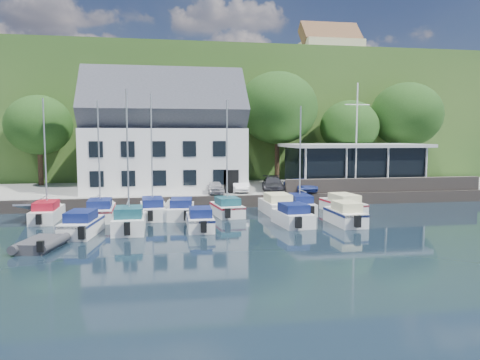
{
  "coord_description": "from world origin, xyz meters",
  "views": [
    {
      "loc": [
        -7.58,
        -26.54,
        5.91
      ],
      "look_at": [
        -1.35,
        9.0,
        2.47
      ],
      "focal_mm": 35.0,
      "sensor_mm": 36.0,
      "label": 1
    }
  ],
  "objects": [
    {
      "name": "dinghy_1",
      "position": [
        -13.68,
        -1.19,
        0.37
      ],
      "size": [
        2.59,
        3.55,
        0.75
      ],
      "primitive_type": null,
      "rotation": [
        0.0,
        0.0,
        -0.22
      ],
      "color": "#343439",
      "rests_on": "ground"
    },
    {
      "name": "hillside",
      "position": [
        0.0,
        62.0,
        8.0
      ],
      "size": [
        160.0,
        75.0,
        16.0
      ],
      "primitive_type": "cube",
      "color": "#274F1D",
      "rests_on": "ground"
    },
    {
      "name": "car_white",
      "position": [
        -0.52,
        13.59,
        1.65
      ],
      "size": [
        1.84,
        4.1,
        1.3
      ],
      "primitive_type": "imported",
      "rotation": [
        0.0,
        0.0,
        -0.12
      ],
      "color": "white",
      "rests_on": "quay"
    },
    {
      "name": "quay_face",
      "position": [
        0.0,
        11.0,
        0.5
      ],
      "size": [
        60.0,
        0.3,
        1.0
      ],
      "primitive_type": "cube",
      "color": "#5C5149",
      "rests_on": "ground"
    },
    {
      "name": "tree_5",
      "position": [
        19.51,
        21.55,
        6.36
      ],
      "size": [
        7.85,
        7.85,
        10.73
      ],
      "primitive_type": null,
      "color": "#17330F",
      "rests_on": "quay"
    },
    {
      "name": "harbor_building",
      "position": [
        -7.0,
        16.5,
        5.35
      ],
      "size": [
        14.4,
        8.2,
        8.7
      ],
      "primitive_type": null,
      "color": "white",
      "rests_on": "quay"
    },
    {
      "name": "boat_r1_1",
      "position": [
        -11.66,
        7.32,
        4.47
      ],
      "size": [
        2.15,
        6.26,
        8.94
      ],
      "primitive_type": null,
      "rotation": [
        0.0,
        0.0,
        0.03
      ],
      "color": "white",
      "rests_on": "ground"
    },
    {
      "name": "car_dgrey",
      "position": [
        2.32,
        13.19,
        1.64
      ],
      "size": [
        2.54,
        4.67,
        1.29
      ],
      "primitive_type": "imported",
      "rotation": [
        0.0,
        0.0,
        -0.17
      ],
      "color": "#313136",
      "rests_on": "quay"
    },
    {
      "name": "field_patch",
      "position": [
        8.0,
        70.0,
        16.15
      ],
      "size": [
        50.0,
        30.0,
        0.3
      ],
      "primitive_type": "cube",
      "color": "#566733",
      "rests_on": "hillside"
    },
    {
      "name": "boat_r2_2",
      "position": [
        -5.04,
        2.58,
        0.7
      ],
      "size": [
        1.86,
        5.04,
        1.41
      ],
      "primitive_type": null,
      "rotation": [
        0.0,
        0.0,
        -0.02
      ],
      "color": "white",
      "rests_on": "ground"
    },
    {
      "name": "seawall",
      "position": [
        12.0,
        11.4,
        1.6
      ],
      "size": [
        18.0,
        0.5,
        1.2
      ],
      "primitive_type": "cube",
      "color": "#5C5149",
      "rests_on": "quay"
    },
    {
      "name": "car_silver",
      "position": [
        -2.9,
        12.64,
        1.57
      ],
      "size": [
        1.38,
        3.36,
        1.14
      ],
      "primitive_type": "imported",
      "rotation": [
        0.0,
        0.0,
        0.01
      ],
      "color": "silver",
      "rests_on": "quay"
    },
    {
      "name": "boat_r2_3",
      "position": [
        1.1,
        2.85,
        0.74
      ],
      "size": [
        2.49,
        5.25,
        1.48
      ],
      "primitive_type": null,
      "rotation": [
        0.0,
        0.0,
        0.09
      ],
      "color": "white",
      "rests_on": "ground"
    },
    {
      "name": "boat_r1_4",
      "position": [
        -2.62,
        7.28,
        4.25
      ],
      "size": [
        2.58,
        5.47,
        8.5
      ],
      "primitive_type": null,
      "rotation": [
        0.0,
        0.0,
        0.13
      ],
      "color": "white",
      "rests_on": "ground"
    },
    {
      "name": "tree_3",
      "position": [
        4.94,
        21.95,
        6.81
      ],
      "size": [
        8.51,
        8.51,
        11.63
      ],
      "primitive_type": null,
      "color": "#17330F",
      "rests_on": "quay"
    },
    {
      "name": "tree_1",
      "position": [
        -10.56,
        21.56,
        5.45
      ],
      "size": [
        6.51,
        6.51,
        8.9
      ],
      "primitive_type": null,
      "color": "#17330F",
      "rests_on": "quay"
    },
    {
      "name": "tree_2",
      "position": [
        -3.07,
        21.76,
        6.28
      ],
      "size": [
        7.73,
        7.73,
        10.56
      ],
      "primitive_type": null,
      "color": "#17330F",
      "rests_on": "quay"
    },
    {
      "name": "tree_0",
      "position": [
        -19.03,
        22.15,
        5.42
      ],
      "size": [
        6.47,
        6.47,
        8.84
      ],
      "primitive_type": null,
      "color": "#17330F",
      "rests_on": "quay"
    },
    {
      "name": "farmhouse",
      "position": [
        22.0,
        52.0,
        20.1
      ],
      "size": [
        10.4,
        7.0,
        8.2
      ],
      "primitive_type": null,
      "color": "beige",
      "rests_on": "hillside"
    },
    {
      "name": "boat_r1_7",
      "position": [
        6.35,
        7.15,
        0.73
      ],
      "size": [
        2.62,
        6.82,
        1.46
      ],
      "primitive_type": null,
      "rotation": [
        0.0,
        0.0,
        0.09
      ],
      "color": "white",
      "rests_on": "ground"
    },
    {
      "name": "boat_r1_0",
      "position": [
        -15.23,
        7.36,
        4.29
      ],
      "size": [
        1.78,
        6.18,
        8.59
      ],
      "primitive_type": null,
      "rotation": [
        0.0,
        0.0,
        -0.0
      ],
      "color": "white",
      "rests_on": "ground"
    },
    {
      "name": "ground",
      "position": [
        0.0,
        0.0,
        0.0
      ],
      "size": [
        180.0,
        180.0,
        0.0
      ],
      "primitive_type": "plane",
      "color": "black",
      "rests_on": "ground"
    },
    {
      "name": "flagpole",
      "position": [
        9.77,
        12.61,
        5.76
      ],
      "size": [
        2.28,
        0.2,
        9.52
      ],
      "primitive_type": null,
      "color": "white",
      "rests_on": "quay"
    },
    {
      "name": "gangway",
      "position": [
        -16.5,
        9.0,
        0.0
      ],
      "size": [
        1.2,
        6.0,
        1.4
      ],
      "primitive_type": null,
      "color": "silver",
      "rests_on": "ground"
    },
    {
      "name": "car_blue",
      "position": [
        4.68,
        12.58,
        1.61
      ],
      "size": [
        1.84,
        3.71,
        1.22
      ],
      "primitive_type": "imported",
      "rotation": [
        0.0,
        0.0,
        0.12
      ],
      "color": "navy",
      "rests_on": "quay"
    },
    {
      "name": "boat_r1_5",
      "position": [
        1.25,
        7.58,
        0.78
      ],
      "size": [
        2.29,
        6.19,
        1.55
      ],
      "primitive_type": null,
      "rotation": [
        0.0,
        0.0,
        0.03
      ],
      "color": "white",
      "rests_on": "ground"
    },
    {
      "name": "boat_r2_0",
      "position": [
        -12.14,
        2.17,
        0.74
      ],
      "size": [
        2.7,
        5.94,
        1.48
      ],
      "primitive_type": null,
      "rotation": [
        0.0,
        0.0,
        -0.15
      ],
      "color": "white",
      "rests_on": "ground"
    },
    {
      "name": "boat_r1_6",
      "position": [
        3.07,
        7.69,
        4.35
      ],
      "size": [
        2.09,
        6.61,
        8.7
      ],
      "primitive_type": null,
      "rotation": [
        0.0,
        0.0,
        -0.05
      ],
      "color": "white",
      "rests_on": "ground"
    },
    {
      "name": "quay",
      "position": [
        0.0,
        17.5,
        0.5
      ],
      "size": [
        60.0,
        13.0,
        1.0
      ],
      "primitive_type": "cube",
      "color": "#979691",
      "rests_on": "ground"
    },
    {
      "name": "boat_r1_3",
      "position": [
        -6.01,
        7.11,
        0.71
      ],
      "size": [
        2.53,
        6.23,
        1.41
      ],
      "primitive_type": null,
      "rotation": [
        0.0,
        0.0,
        -0.1
      ],
      "color": "white",
      "rests_on": "ground"
    },
    {
      "name": "tree_4",
      "position": [
        12.93,
        21.59,
        5.35
      ],
      "size": [
        6.37,
        6.37,
        8.7
      ],
      "primitive_type": null,
      "color": "#17330F",
      "rests_on": "quay"
    },
    {
      "name": "boat_r2_4",
      "position": [
        4.63,
        2.56,
        0.78
      ],
      "size": [
        1.88,
        5.53,
        1.55
      ],
      "primitive_type": null,
      "rotation": [
        0.0,
        0.0,
        0.02
      ],
      "color": "white",
      "rests_on": "ground"
    },
    {
      "name": "boat_r2_1",
      "position": [
        -9.41,
        2.62,
        4.76
      ],
      "size": [
        2.11,
        5.38,
        9.53
      ],
      "primitive_type": null,
      "rotation": [
        0.0,
        0.0,
        -0.0
      ],
      "color": "white",
      "rests_on": "ground"
    },
    {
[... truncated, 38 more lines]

